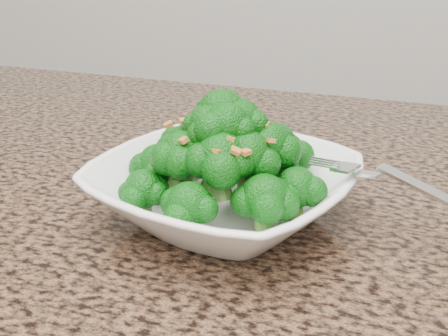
% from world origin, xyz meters
% --- Properties ---
extents(granite_counter, '(1.64, 1.04, 0.03)m').
position_xyz_m(granite_counter, '(0.00, 0.30, 0.89)').
color(granite_counter, brown).
rests_on(granite_counter, cabinet).
extents(bowl, '(0.27, 0.27, 0.05)m').
position_xyz_m(bowl, '(0.15, 0.37, 0.93)').
color(bowl, white).
rests_on(bowl, granite_counter).
extents(broccoli_pile, '(0.20, 0.20, 0.07)m').
position_xyz_m(broccoli_pile, '(0.15, 0.37, 0.99)').
color(broccoli_pile, '#0A5D0C').
rests_on(broccoli_pile, bowl).
extents(garlic_topping, '(0.12, 0.12, 0.01)m').
position_xyz_m(garlic_topping, '(0.15, 0.37, 1.03)').
color(garlic_topping, '#C97A31').
rests_on(garlic_topping, broccoli_pile).
extents(fork, '(0.17, 0.09, 0.01)m').
position_xyz_m(fork, '(0.27, 0.37, 0.96)').
color(fork, silver).
rests_on(fork, bowl).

